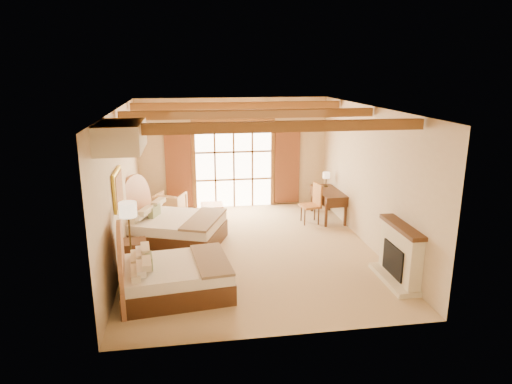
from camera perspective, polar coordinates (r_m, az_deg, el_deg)
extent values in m
plane|color=#CCB48A|center=(10.50, -0.68, -7.24)|extent=(7.00, 7.00, 0.00)
plane|color=beige|center=(13.39, -2.84, 4.86)|extent=(5.50, 0.00, 5.50)
plane|color=beige|center=(10.00, -16.51, 0.63)|extent=(0.00, 7.00, 7.00)
plane|color=beige|center=(10.72, 14.01, 1.78)|extent=(0.00, 7.00, 7.00)
plane|color=#BB8136|center=(9.73, -0.74, 10.44)|extent=(7.00, 7.00, 0.00)
cube|color=white|center=(13.42, -2.80, 3.36)|extent=(2.20, 0.02, 2.50)
cube|color=brown|center=(13.32, -9.65, 3.07)|extent=(0.75, 0.06, 2.40)
cube|color=brown|center=(13.65, 3.92, 3.54)|extent=(0.75, 0.06, 2.40)
cube|color=beige|center=(9.26, 17.58, -7.50)|extent=(0.25, 1.30, 1.10)
cube|color=black|center=(9.27, 17.14, -8.11)|extent=(0.18, 0.80, 0.60)
cube|color=beige|center=(9.42, 16.84, -10.36)|extent=(0.45, 1.40, 0.10)
cube|color=#462612|center=(9.05, 17.81, -4.17)|extent=(0.30, 1.40, 0.08)
cube|color=gold|center=(9.23, -16.91, 0.37)|extent=(0.05, 0.95, 0.75)
cube|color=orange|center=(9.23, -16.73, 0.38)|extent=(0.02, 0.82, 0.62)
cube|color=beige|center=(7.74, -16.53, 6.70)|extent=(0.70, 1.40, 0.45)
cube|color=#462612|center=(8.64, -9.97, -11.27)|extent=(2.11, 1.69, 0.38)
cube|color=white|center=(8.52, -10.06, -9.50)|extent=(2.06, 1.65, 0.21)
cube|color=#866F52|center=(8.47, -5.56, -8.61)|extent=(0.75, 1.56, 0.05)
cube|color=gray|center=(8.46, -13.23, -8.24)|extent=(0.16, 0.41, 0.23)
cube|color=#462612|center=(10.97, -10.06, -5.30)|extent=(2.56, 2.26, 0.41)
cube|color=white|center=(10.86, -10.14, -3.72)|extent=(2.51, 2.21, 0.23)
cube|color=#866F52|center=(10.83, -6.34, -2.94)|extent=(1.18, 1.76, 0.05)
cube|color=gray|center=(10.81, -12.80, -2.62)|extent=(0.27, 0.45, 0.25)
cube|color=#462612|center=(9.87, -14.87, -7.49)|extent=(0.54, 0.54, 0.58)
cylinder|color=#382D17|center=(9.45, -15.10, -10.37)|extent=(0.22, 0.22, 0.03)
cylinder|color=#382D17|center=(9.18, -15.40, -6.54)|extent=(0.04, 0.04, 1.34)
cylinder|color=beige|center=(8.94, -15.73, -2.13)|extent=(0.33, 0.33, 0.28)
imported|color=tan|center=(12.84, -10.66, -1.61)|extent=(0.96, 0.98, 0.69)
cube|color=#B97F4F|center=(12.51, -5.52, -2.50)|extent=(0.60, 0.60, 0.43)
cube|color=#462612|center=(12.57, 9.06, 0.06)|extent=(0.68, 1.48, 0.05)
cube|color=#462612|center=(12.61, 9.03, -0.53)|extent=(0.66, 1.44, 0.23)
cube|color=#B97838|center=(12.20, 6.78, -1.75)|extent=(0.55, 0.55, 0.06)
cube|color=#B97838|center=(12.17, 7.77, -0.30)|extent=(0.14, 0.47, 0.57)
cylinder|color=#382D17|center=(12.99, 8.73, 0.73)|extent=(0.12, 0.12, 0.02)
cylinder|color=#382D17|center=(12.95, 8.75, 1.35)|extent=(0.02, 0.02, 0.29)
cylinder|color=beige|center=(12.91, 8.79, 2.09)|extent=(0.20, 0.20, 0.16)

